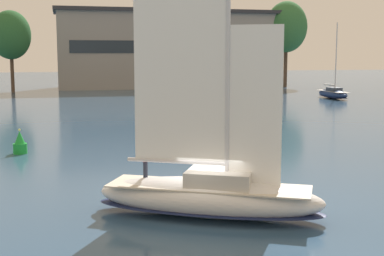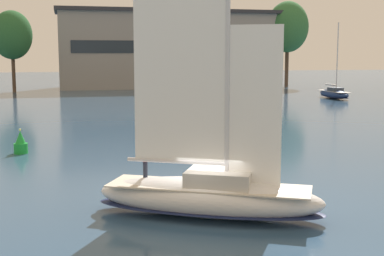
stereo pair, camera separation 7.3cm
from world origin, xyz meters
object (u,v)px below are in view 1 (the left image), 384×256
Objects in this scene: tree_shore_center at (11,35)px; channel_buoy at (20,144)px; sailboat_main at (209,192)px; sailboat_moored_near_marina at (333,93)px; tree_shore_left at (286,27)px.

tree_shore_center is 8.45× the size of channel_buoy.
sailboat_main reaches higher than sailboat_moored_near_marina.
tree_shore_center is 83.39m from sailboat_main.
tree_shore_left is 33.46m from sailboat_moored_near_marina.
tree_shore_left is 10.33× the size of channel_buoy.
sailboat_moored_near_marina is at bearing -27.45° from tree_shore_center.
sailboat_main is at bearing -115.24° from tree_shore_left.
sailboat_main is 7.73× the size of channel_buoy.
tree_shore_left is 85.79m from channel_buoy.
sailboat_moored_near_marina is (-5.19, -30.84, -11.88)m from tree_shore_left.
sailboat_main is 1.15× the size of sailboat_moored_near_marina.
tree_shore_center is 1.09× the size of sailboat_main.
channel_buoy is at bearing -125.72° from tree_shore_left.
tree_shore_center is at bearing 95.29° from channel_buoy.
channel_buoy is at bearing -84.71° from tree_shore_center.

